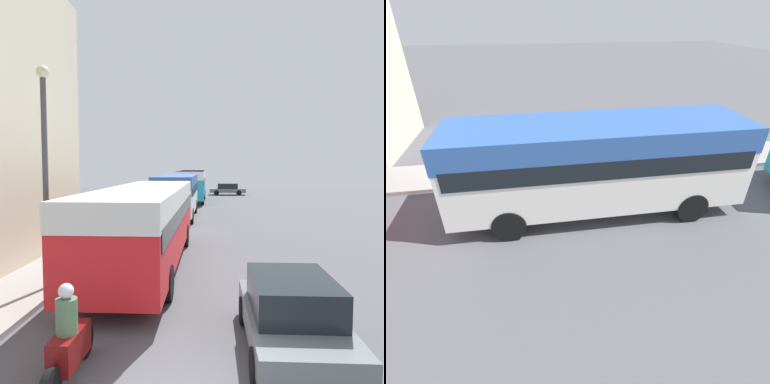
# 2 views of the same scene
# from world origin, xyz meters

# --- Properties ---
(bus_lead) EXTENTS (2.64, 11.32, 2.91)m
(bus_lead) POSITION_xyz_m (-1.96, 8.76, 1.90)
(bus_lead) COLOR red
(bus_lead) RESTS_ON ground_plane
(bus_following) EXTENTS (2.59, 9.16, 3.02)m
(bus_following) POSITION_xyz_m (-2.04, 21.80, 1.96)
(bus_following) COLOR silver
(bus_following) RESTS_ON ground_plane
(bus_third_in_line) EXTENTS (2.66, 9.96, 3.19)m
(bus_third_in_line) POSITION_xyz_m (-1.62, 33.64, 2.06)
(bus_third_in_line) COLOR teal
(bus_third_in_line) RESTS_ON ground_plane
(motorcycle_behind_lead) EXTENTS (0.38, 2.24, 1.73)m
(motorcycle_behind_lead) POSITION_xyz_m (-2.00, 1.38, 0.68)
(motorcycle_behind_lead) COLOR maroon
(motorcycle_behind_lead) RESTS_ON ground_plane
(car_crossing) EXTENTS (4.56, 1.91, 1.46)m
(car_crossing) POSITION_xyz_m (2.43, 43.15, 0.76)
(car_crossing) COLOR slate
(car_crossing) RESTS_ON ground_plane
(car_far_curb) EXTENTS (1.85, 3.96, 1.50)m
(car_far_curb) POSITION_xyz_m (2.00, 2.65, 0.78)
(car_far_curb) COLOR slate
(car_far_curb) RESTS_ON ground_plane
(pedestrian_near_curb) EXTENTS (0.35, 0.35, 1.70)m
(pedestrian_near_curb) POSITION_xyz_m (-5.14, 41.44, 1.02)
(pedestrian_near_curb) COLOR #232838
(pedestrian_near_curb) RESTS_ON sidewalk
(pedestrian_walking_away) EXTENTS (0.35, 0.35, 1.70)m
(pedestrian_walking_away) POSITION_xyz_m (-4.63, 36.94, 1.02)
(pedestrian_walking_away) COLOR #232838
(pedestrian_walking_away) RESTS_ON sidewalk
(lamp_post) EXTENTS (0.36, 0.36, 6.35)m
(lamp_post) POSITION_xyz_m (-4.35, 5.82, 3.90)
(lamp_post) COLOR #47474C
(lamp_post) RESTS_ON sidewalk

